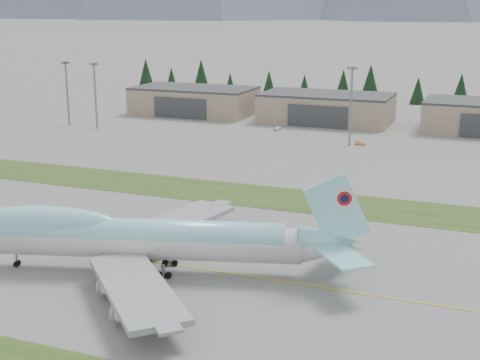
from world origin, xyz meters
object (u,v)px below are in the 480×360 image
at_px(service_vehicle_b, 360,145).
at_px(hangar_center, 326,108).
at_px(hangar_left, 194,100).
at_px(service_vehicle_a, 277,130).
at_px(boeing_747_freighter, 143,238).

bearing_deg(service_vehicle_b, hangar_center, 33.23).
height_order(hangar_left, service_vehicle_a, hangar_left).
xyz_separation_m(hangar_left, hangar_center, (55.00, 0.00, 0.00)).
bearing_deg(service_vehicle_b, boeing_747_freighter, 178.38).
bearing_deg(service_vehicle_a, boeing_747_freighter, -69.51).
relative_size(hangar_center, service_vehicle_b, 13.48).
distance_m(hangar_left, service_vehicle_b, 85.03).
xyz_separation_m(hangar_center, service_vehicle_b, (20.87, -38.03, -5.39)).
relative_size(hangar_left, service_vehicle_b, 13.48).
distance_m(boeing_747_freighter, service_vehicle_b, 116.86).
height_order(boeing_747_freighter, service_vehicle_a, boeing_747_freighter).
bearing_deg(service_vehicle_b, service_vehicle_a, 69.93).
xyz_separation_m(boeing_747_freighter, service_vehicle_b, (12.40, 116.05, -5.80)).
distance_m(service_vehicle_a, service_vehicle_b, 35.76).
xyz_separation_m(hangar_left, service_vehicle_b, (75.87, -38.03, -5.39)).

